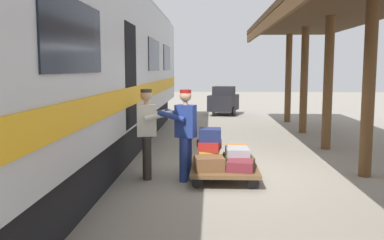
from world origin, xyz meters
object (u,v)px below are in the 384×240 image
at_px(suitcase_orange_carryall, 237,152).
at_px(suitcase_yellow_case, 210,157).
at_px(suitcase_navy_fabric, 210,135).
at_px(luggage_cart, 224,166).
at_px(suitcase_olive_duffel, 239,159).
at_px(suitcase_maroon_trunk, 209,142).
at_px(suitcase_black_hardshell, 210,152).
at_px(baggage_tug, 224,101).
at_px(train_car, 55,70).
at_px(porter_in_overalls, 185,131).
at_px(porter_by_door, 148,130).
at_px(suitcase_brown_leather, 209,163).
at_px(suitcase_gray_aluminum, 237,152).
at_px(suitcase_red_plastic, 210,145).
at_px(suitcase_burgundy_valise, 240,165).

xyz_separation_m(suitcase_orange_carryall, suitcase_yellow_case, (0.55, 0.51, 0.01)).
xyz_separation_m(suitcase_orange_carryall, suitcase_navy_fabric, (0.55, 0.55, 0.44)).
bearing_deg(suitcase_navy_fabric, luggage_cart, -173.01).
distance_m(suitcase_olive_duffel, suitcase_maroon_trunk, 0.80).
relative_size(luggage_cart, suitcase_black_hardshell, 3.27).
relative_size(luggage_cart, baggage_tug, 0.97).
relative_size(train_car, suitcase_navy_fabric, 44.60).
distance_m(porter_in_overalls, porter_by_door, 0.71).
bearing_deg(porter_in_overalls, suitcase_yellow_case, -154.36).
xyz_separation_m(suitcase_navy_fabric, porter_by_door, (1.17, 0.08, 0.09)).
relative_size(suitcase_brown_leather, baggage_tug, 0.26).
height_order(suitcase_yellow_case, suitcase_olive_duffel, suitcase_yellow_case).
distance_m(luggage_cart, suitcase_yellow_case, 0.33).
relative_size(suitcase_orange_carryall, suitcase_black_hardshell, 0.93).
bearing_deg(porter_in_overalls, porter_by_door, -8.79).
relative_size(suitcase_black_hardshell, suitcase_gray_aluminum, 1.02).
bearing_deg(suitcase_navy_fabric, baggage_tug, -92.97).
bearing_deg(suitcase_olive_duffel, train_car, -3.67).
xyz_separation_m(suitcase_brown_leather, suitcase_gray_aluminum, (-0.53, -0.47, 0.13)).
xyz_separation_m(suitcase_gray_aluminum, suitcase_navy_fabric, (0.52, -0.01, 0.32)).
bearing_deg(suitcase_olive_duffel, suitcase_orange_carryall, -90.00).
bearing_deg(suitcase_gray_aluminum, suitcase_maroon_trunk, -45.23).
bearing_deg(suitcase_maroon_trunk, suitcase_red_plastic, 92.21).
bearing_deg(suitcase_black_hardshell, suitcase_red_plastic, 90.84).
xyz_separation_m(luggage_cart, suitcase_maroon_trunk, (0.29, -0.50, 0.38)).
bearing_deg(suitcase_navy_fabric, suitcase_olive_duffel, -176.53).
height_order(suitcase_burgundy_valise, suitcase_maroon_trunk, suitcase_maroon_trunk).
distance_m(luggage_cart, suitcase_maroon_trunk, 0.70).
bearing_deg(porter_by_door, suitcase_olive_duffel, -176.23).
bearing_deg(suitcase_orange_carryall, suitcase_olive_duffel, 90.00).
bearing_deg(suitcase_gray_aluminum, suitcase_navy_fabric, -0.66).
height_order(suitcase_black_hardshell, suitcase_navy_fabric, suitcase_navy_fabric).
bearing_deg(suitcase_olive_duffel, suitcase_black_hardshell, -42.75).
bearing_deg(suitcase_maroon_trunk, suitcase_black_hardshell, -148.86).
bearing_deg(suitcase_red_plastic, suitcase_black_hardshell, -89.16).
height_order(suitcase_brown_leather, suitcase_gray_aluminum, suitcase_gray_aluminum).
bearing_deg(suitcase_olive_duffel, porter_by_door, 3.77).
distance_m(luggage_cart, suitcase_black_hardshell, 0.61).
xyz_separation_m(suitcase_orange_carryall, suitcase_black_hardshell, (0.55, 0.00, 0.01)).
bearing_deg(baggage_tug, suitcase_brown_leather, 87.12).
height_order(suitcase_olive_duffel, suitcase_brown_leather, suitcase_brown_leather).
height_order(suitcase_yellow_case, baggage_tug, baggage_tug).
bearing_deg(suitcase_yellow_case, porter_by_door, 5.55).
height_order(suitcase_black_hardshell, porter_in_overalls, porter_in_overalls).
distance_m(suitcase_black_hardshell, baggage_tug, 10.64).
xyz_separation_m(suitcase_brown_leather, suitcase_maroon_trunk, (0.01, -1.02, 0.22)).
xyz_separation_m(suitcase_gray_aluminum, porter_in_overalls, (0.99, 0.18, 0.41)).
bearing_deg(suitcase_burgundy_valise, suitcase_maroon_trunk, -60.85).
distance_m(porter_by_door, baggage_tug, 11.39).
height_order(suitcase_burgundy_valise, suitcase_yellow_case, suitcase_yellow_case).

